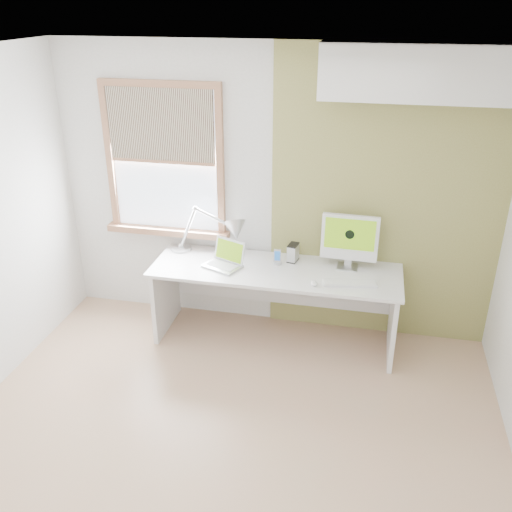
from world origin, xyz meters
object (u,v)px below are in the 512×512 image
(desk, at_px, (276,285))
(laptop, at_px, (225,260))
(desk_lamp, at_px, (225,232))
(imac, at_px, (350,239))
(external_drive, at_px, (293,253))

(desk, height_order, laptop, laptop)
(desk_lamp, bearing_deg, laptop, -75.48)
(laptop, height_order, imac, imac)
(laptop, distance_m, external_drive, 0.62)
(laptop, height_order, external_drive, laptop)
(desk, distance_m, desk_lamp, 0.68)
(imac, bearing_deg, external_drive, 178.22)
(desk_lamp, height_order, imac, imac)
(imac, bearing_deg, desk, -168.91)
(laptop, bearing_deg, desk, 9.83)
(laptop, xyz_separation_m, external_drive, (0.58, 0.21, 0.03))
(desk_lamp, relative_size, imac, 1.59)
(desk_lamp, distance_m, external_drive, 0.65)
(imac, bearing_deg, laptop, -169.44)
(desk_lamp, relative_size, laptop, 2.01)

